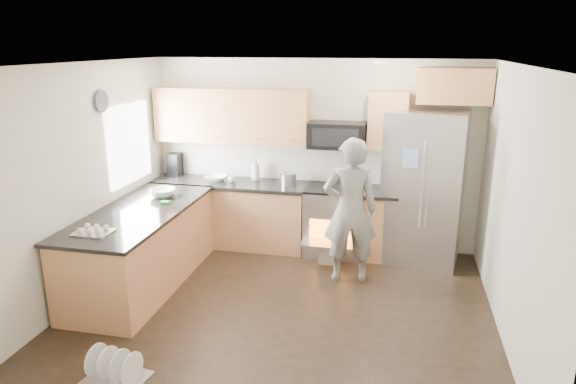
% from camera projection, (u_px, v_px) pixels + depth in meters
% --- Properties ---
extents(ground, '(4.50, 4.50, 0.00)m').
position_uv_depth(ground, '(281.00, 308.00, 5.62)').
color(ground, black).
rests_on(ground, ground).
extents(room_shell, '(4.54, 4.04, 2.62)m').
position_uv_depth(room_shell, '(277.00, 158.00, 5.17)').
color(room_shell, beige).
rests_on(room_shell, ground).
extents(back_cabinet_run, '(4.45, 0.64, 2.50)m').
position_uv_depth(back_cabinet_run, '(268.00, 180.00, 7.11)').
color(back_cabinet_run, '#BC754B').
rests_on(back_cabinet_run, ground).
extents(peninsula, '(0.96, 2.36, 1.03)m').
position_uv_depth(peninsula, '(142.00, 247.00, 6.08)').
color(peninsula, '#BC754B').
rests_on(peninsula, ground).
extents(stove_range, '(0.76, 0.97, 1.79)m').
position_uv_depth(stove_range, '(334.00, 205.00, 6.95)').
color(stove_range, '#B7B7BC').
rests_on(stove_range, ground).
extents(refrigerator, '(1.09, 0.91, 1.99)m').
position_uv_depth(refrigerator, '(423.00, 188.00, 6.63)').
color(refrigerator, '#B7B7BC').
rests_on(refrigerator, ground).
extents(person, '(0.72, 0.55, 1.77)m').
position_uv_depth(person, '(350.00, 211.00, 6.06)').
color(person, gray).
rests_on(person, ground).
extents(dish_rack, '(0.57, 0.48, 0.32)m').
position_uv_depth(dish_rack, '(115.00, 373.00, 4.37)').
color(dish_rack, '#B7B7BC').
rests_on(dish_rack, ground).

